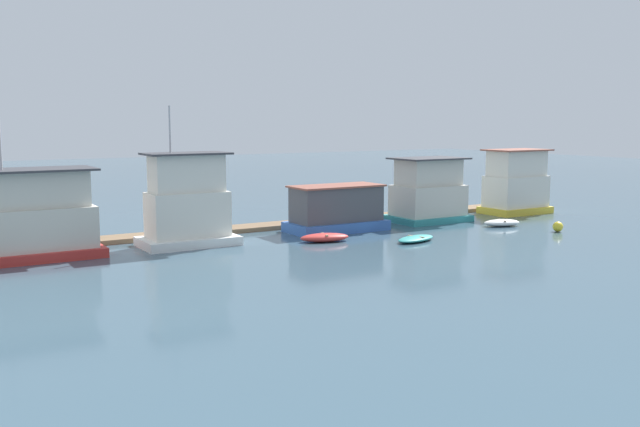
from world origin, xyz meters
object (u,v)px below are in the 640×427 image
at_px(houseboat_white, 187,205).
at_px(buoy_yellow, 558,227).
at_px(dinghy_white, 502,223).
at_px(dinghy_red, 325,237).
at_px(houseboat_red, 32,218).
at_px(dinghy_teal, 416,239).
at_px(mooring_post_far_right, 368,213).
at_px(houseboat_yellow, 516,184).
at_px(houseboat_blue, 337,209).
at_px(houseboat_teal, 428,193).

height_order(houseboat_white, buoy_yellow, houseboat_white).
relative_size(houseboat_white, dinghy_white, 2.85).
bearing_deg(dinghy_red, buoy_yellow, -17.10).
bearing_deg(buoy_yellow, houseboat_red, 165.11).
bearing_deg(dinghy_teal, mooring_post_far_right, 75.73).
bearing_deg(dinghy_red, houseboat_white, 157.91).
xyz_separation_m(houseboat_white, houseboat_yellow, (28.07, 0.43, -0.06)).
height_order(houseboat_yellow, dinghy_white, houseboat_yellow).
bearing_deg(mooring_post_far_right, houseboat_white, -171.36).
height_order(mooring_post_far_right, buoy_yellow, mooring_post_far_right).
bearing_deg(mooring_post_far_right, houseboat_blue, -152.96).
bearing_deg(houseboat_blue, dinghy_teal, -72.59).
xyz_separation_m(houseboat_blue, mooring_post_far_right, (4.04, 2.06, -0.76)).
bearing_deg(dinghy_white, houseboat_yellow, 36.85).
bearing_deg(houseboat_teal, houseboat_white, -178.30).
height_order(dinghy_teal, dinghy_white, dinghy_white).
relative_size(dinghy_red, dinghy_white, 1.14).
bearing_deg(houseboat_blue, houseboat_teal, 2.63).
height_order(houseboat_blue, buoy_yellow, houseboat_blue).
bearing_deg(houseboat_teal, houseboat_blue, -177.37).
xyz_separation_m(houseboat_teal, houseboat_yellow, (9.01, -0.13, 0.25)).
bearing_deg(dinghy_white, mooring_post_far_right, 138.08).
relative_size(houseboat_red, dinghy_teal, 2.43).
relative_size(dinghy_teal, buoy_yellow, 4.95).
height_order(houseboat_yellow, buoy_yellow, houseboat_yellow).
distance_m(houseboat_blue, houseboat_yellow, 17.37).
bearing_deg(houseboat_blue, mooring_post_far_right, 27.04).
bearing_deg(houseboat_red, houseboat_white, -3.79).
bearing_deg(dinghy_red, houseboat_teal, 18.12).
xyz_separation_m(houseboat_white, dinghy_red, (7.74, -3.14, -2.19)).
bearing_deg(buoy_yellow, houseboat_white, 161.21).
bearing_deg(houseboat_teal, dinghy_teal, -134.25).
relative_size(houseboat_yellow, dinghy_red, 1.59).
bearing_deg(houseboat_teal, mooring_post_far_right, 158.70).
bearing_deg(houseboat_blue, dinghy_white, -21.30).
bearing_deg(houseboat_white, buoy_yellow, -18.79).
relative_size(houseboat_red, dinghy_white, 2.84).
relative_size(houseboat_blue, dinghy_red, 2.04).
xyz_separation_m(houseboat_white, mooring_post_far_right, (14.76, 2.24, -1.75)).
distance_m(houseboat_teal, buoy_yellow, 9.69).
height_order(houseboat_blue, dinghy_red, houseboat_blue).
bearing_deg(houseboat_teal, houseboat_red, 179.98).
bearing_deg(houseboat_red, mooring_post_far_right, 4.07).
distance_m(houseboat_yellow, dinghy_white, 7.99).
xyz_separation_m(houseboat_teal, mooring_post_far_right, (-4.30, 1.68, -1.44)).
height_order(houseboat_red, houseboat_white, houseboat_white).
xyz_separation_m(houseboat_yellow, mooring_post_far_right, (-13.31, 1.81, -1.69)).
bearing_deg(houseboat_red, dinghy_white, -8.83).
height_order(houseboat_white, houseboat_teal, houseboat_white).
height_order(houseboat_teal, dinghy_red, houseboat_teal).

